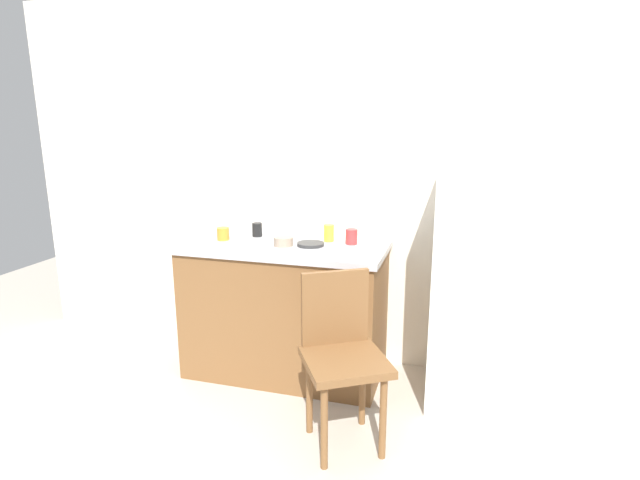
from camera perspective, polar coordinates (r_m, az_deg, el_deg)
ground_plane at (r=2.90m, az=-2.71°, el=-21.17°), size 8.00×8.00×0.00m
back_wall at (r=3.37m, az=2.54°, el=6.67°), size 4.80×0.10×2.49m
cabinet_base at (r=3.32m, az=-3.95°, el=-8.13°), size 1.26×0.60×0.84m
countertop at (r=3.19m, az=-4.08°, el=-0.73°), size 1.30×0.64×0.04m
faucet at (r=3.42m, az=-4.37°, el=3.12°), size 0.02×0.02×0.30m
refrigerator at (r=3.06m, az=18.26°, el=-5.16°), size 0.58×0.60×1.41m
chair at (r=2.62m, az=2.49°, el=-12.55°), size 0.55×0.55×0.89m
terracotta_bowl at (r=3.12m, az=-4.20°, el=-0.16°), size 0.12×0.12×0.05m
hotplate at (r=3.11m, az=-1.09°, el=-0.48°), size 0.17×0.17×0.02m
cup_orange at (r=3.32m, az=-11.01°, el=0.71°), size 0.08×0.08×0.08m
cup_black at (r=3.38m, az=-7.19°, el=1.18°), size 0.07×0.07×0.09m
cup_red at (r=3.15m, az=3.62°, el=0.39°), size 0.08×0.08×0.10m
cup_yellow at (r=3.22m, az=1.02°, el=0.80°), size 0.07×0.07×0.11m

